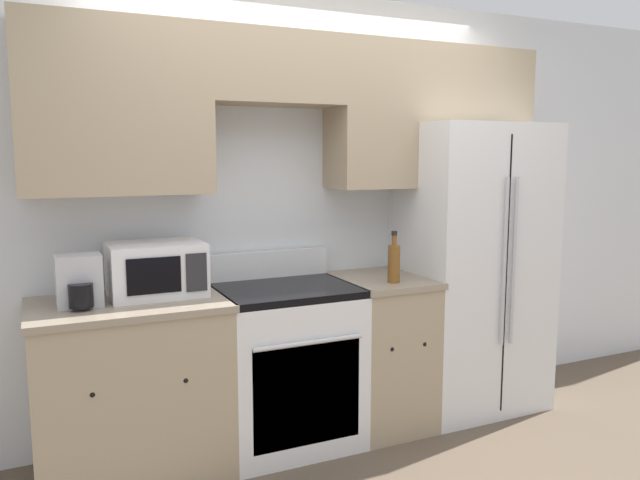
{
  "coord_description": "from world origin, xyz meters",
  "views": [
    {
      "loc": [
        -1.48,
        -2.87,
        1.65
      ],
      "look_at": [
        -0.0,
        0.31,
        1.16
      ],
      "focal_mm": 35.0,
      "sensor_mm": 36.0,
      "label": 1
    }
  ],
  "objects_px": {
    "microwave": "(156,269)",
    "bottle": "(394,262)",
    "refrigerator": "(466,266)",
    "oven_range": "(286,364)"
  },
  "relations": [
    {
      "from": "oven_range",
      "to": "microwave",
      "type": "bearing_deg",
      "value": 173.24
    },
    {
      "from": "oven_range",
      "to": "microwave",
      "type": "relative_size",
      "value": 2.24
    },
    {
      "from": "oven_range",
      "to": "microwave",
      "type": "xyz_separation_m",
      "value": [
        -0.69,
        0.08,
        0.59
      ]
    },
    {
      "from": "refrigerator",
      "to": "bottle",
      "type": "xyz_separation_m",
      "value": [
        -0.7,
        -0.23,
        0.11
      ]
    },
    {
      "from": "microwave",
      "to": "bottle",
      "type": "xyz_separation_m",
      "value": [
        1.3,
        -0.24,
        -0.02
      ]
    },
    {
      "from": "oven_range",
      "to": "bottle",
      "type": "relative_size",
      "value": 3.6
    },
    {
      "from": "refrigerator",
      "to": "microwave",
      "type": "distance_m",
      "value": 2.0
    },
    {
      "from": "microwave",
      "to": "oven_range",
      "type": "bearing_deg",
      "value": -6.76
    },
    {
      "from": "bottle",
      "to": "refrigerator",
      "type": "bearing_deg",
      "value": 18.25
    },
    {
      "from": "microwave",
      "to": "bottle",
      "type": "distance_m",
      "value": 1.32
    }
  ]
}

